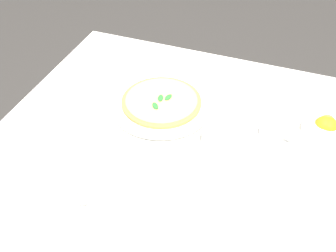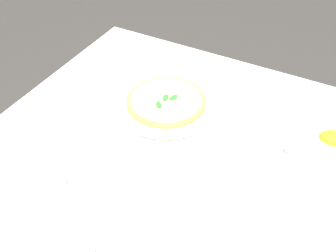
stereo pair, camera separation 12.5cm
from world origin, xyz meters
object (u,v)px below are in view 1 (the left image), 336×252
object	(u,v)px
coffee_cup_near_right	(272,132)
citrus_bowl	(326,128)
coffee_cup_left_edge	(63,198)
pizza_plate	(161,104)
pizza	(161,101)
water_glass_center_back	(213,135)

from	to	relation	value
coffee_cup_near_right	citrus_bowl	xyz separation A→B (m)	(-0.16, -0.07, 0.00)
coffee_cup_left_edge	citrus_bowl	distance (m)	0.82
coffee_cup_left_edge	pizza_plate	bearing A→B (deg)	-101.28
pizza_plate	pizza	distance (m)	0.01
pizza	citrus_bowl	distance (m)	0.53
pizza_plate	coffee_cup_near_right	xyz separation A→B (m)	(-0.38, 0.02, 0.01)
coffee_cup_near_right	water_glass_center_back	size ratio (longest dim) A/B	1.26
pizza	coffee_cup_near_right	world-z (taller)	coffee_cup_near_right
pizza	citrus_bowl	size ratio (longest dim) A/B	1.81
pizza	pizza_plate	bearing A→B (deg)	-68.63
pizza_plate	water_glass_center_back	bearing A→B (deg)	150.33
coffee_cup_left_edge	water_glass_center_back	world-z (taller)	water_glass_center_back
pizza_plate	citrus_bowl	distance (m)	0.54
coffee_cup_near_right	citrus_bowl	distance (m)	0.17
pizza	water_glass_center_back	world-z (taller)	water_glass_center_back
water_glass_center_back	citrus_bowl	distance (m)	0.36
pizza	water_glass_center_back	bearing A→B (deg)	150.34
coffee_cup_near_right	pizza	bearing A→B (deg)	-3.75
water_glass_center_back	citrus_bowl	size ratio (longest dim) A/B	0.70
water_glass_center_back	citrus_bowl	world-z (taller)	water_glass_center_back
citrus_bowl	water_glass_center_back	bearing A→B (deg)	27.83
pizza_plate	coffee_cup_near_right	size ratio (longest dim) A/B	2.63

